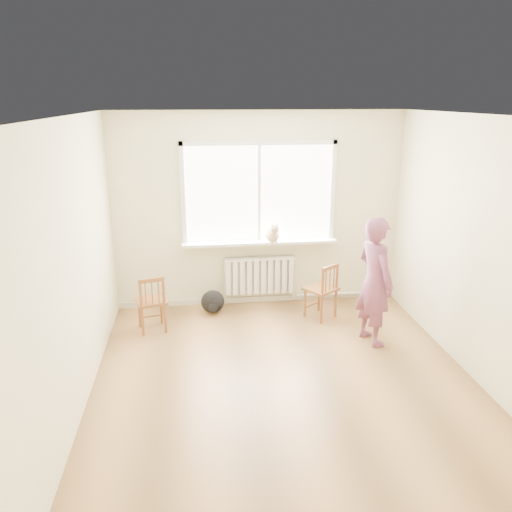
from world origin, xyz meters
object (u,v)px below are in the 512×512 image
object	(u,v)px
chair_right	(323,291)
cat	(272,233)
chair_left	(152,304)
person	(375,281)
backpack	(213,302)

from	to	relation	value
chair_right	cat	size ratio (longest dim) A/B	1.69
chair_left	cat	distance (m)	1.87
chair_left	person	distance (m)	2.76
chair_left	cat	bearing A→B (deg)	-172.51
chair_right	cat	world-z (taller)	cat
chair_right	backpack	distance (m)	1.53
chair_left	backpack	world-z (taller)	chair_left
cat	backpack	world-z (taller)	cat
chair_right	person	world-z (taller)	person
chair_right	person	size ratio (longest dim) A/B	0.50
person	cat	size ratio (longest dim) A/B	3.38
person	cat	bearing A→B (deg)	23.67
person	backpack	distance (m)	2.26
chair_right	cat	xyz separation A→B (m)	(-0.62, 0.48, 0.68)
chair_right	backpack	world-z (taller)	chair_right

